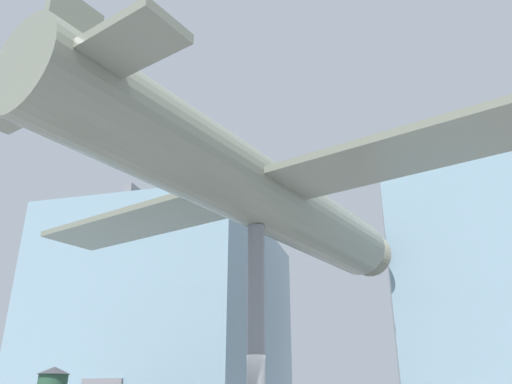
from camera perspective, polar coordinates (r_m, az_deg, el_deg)
name	(u,v)px	position (r m, az deg, el deg)	size (l,w,h in m)	color
glass_pavilion_left	(174,325)	(28.67, -9.31, -14.76)	(10.41, 13.58, 11.10)	#7593A3
glass_pavilion_right	(507,313)	(26.79, 26.79, -12.21)	(10.41, 13.58, 11.10)	#7593A3
support_pylon_central	(256,341)	(12.14, 0.00, -16.65)	(0.43, 0.43, 5.63)	slate
suspended_airplane	(261,194)	(13.23, 0.53, -0.26)	(15.60, 14.48, 2.82)	slate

